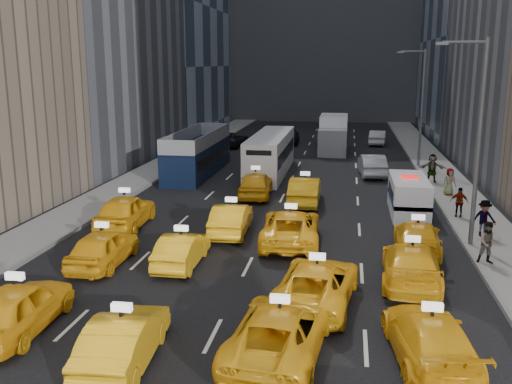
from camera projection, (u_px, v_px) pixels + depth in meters
ground at (195, 370)px, 15.12m from camera, size 160.00×160.00×0.00m
sidewalk_west at (145, 176)px, 40.80m from camera, size 3.00×90.00×0.15m
sidewalk_east at (449, 185)px, 37.54m from camera, size 3.00×90.00×0.15m
curb_west at (164, 176)px, 40.57m from camera, size 0.15×90.00×0.18m
curb_east at (426, 185)px, 37.76m from camera, size 0.15×90.00×0.18m
streetlight_near at (477, 136)px, 24.15m from camera, size 2.15×0.22×9.00m
streetlight_far at (421, 104)px, 43.41m from camera, size 2.15×0.22×9.00m
taxi_4 at (18, 307)px, 17.14m from camera, size 2.00×4.64×1.56m
taxi_5 at (124, 340)px, 15.29m from camera, size 1.81×4.44×1.43m
taxi_6 at (280, 331)px, 15.77m from camera, size 2.92×5.45×1.45m
taxi_7 at (430, 339)px, 15.37m from camera, size 2.54×5.05×1.41m
taxi_8 at (103, 248)px, 22.83m from camera, size 1.75×4.33×1.47m
taxi_9 at (182, 249)px, 22.84m from camera, size 1.43×4.04×1.33m
taxi_10 at (317, 283)px, 19.18m from camera, size 3.00×5.46×1.45m
taxi_11 at (411, 264)px, 20.95m from camera, size 2.42×5.26×1.49m
taxi_12 at (126, 211)px, 28.11m from camera, size 2.22×4.99×1.67m
taxi_13 at (231, 219)px, 27.05m from camera, size 1.74×4.51×1.46m
taxi_14 at (291, 227)px, 25.61m from camera, size 2.78×5.57×1.51m
taxi_15 at (417, 238)px, 24.32m from camera, size 2.24×4.83×1.37m
taxi_16 at (256, 184)px, 34.52m from camera, size 2.17×4.76×1.58m
taxi_17 at (305, 191)px, 32.74m from camera, size 1.72×4.81×1.58m
nypd_van at (409, 196)px, 30.65m from camera, size 2.02×4.95×2.11m
double_decker at (198, 153)px, 41.56m from camera, size 2.69×10.87×3.15m
city_bus at (271, 154)px, 41.76m from camera, size 2.88×11.34×2.90m
box_truck at (333, 134)px, 51.86m from camera, size 3.03×7.34×3.27m
misc_car_0 at (372, 165)px, 41.03m from camera, size 2.02×4.87×1.57m
misc_car_1 at (232, 140)px, 55.28m from camera, size 2.92×5.26×1.39m
misc_car_2 at (330, 135)px, 58.05m from camera, size 2.99×5.97×1.67m
misc_car_3 at (289, 136)px, 57.25m from camera, size 2.08×4.82×1.62m
misc_car_4 at (378, 137)px, 56.64m from camera, size 1.93×4.50×1.44m
pedestrian_1 at (489, 243)px, 22.59m from camera, size 0.84×0.47×1.71m
pedestrian_2 at (484, 218)px, 26.15m from camera, size 1.16×0.64×1.70m
pedestrian_3 at (459, 202)px, 29.53m from camera, size 0.98×0.62×1.55m
pedestrian_4 at (449, 182)px, 34.37m from camera, size 0.90×0.67×1.64m
pedestrian_5 at (432, 168)px, 38.05m from camera, size 1.79×0.64×1.90m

